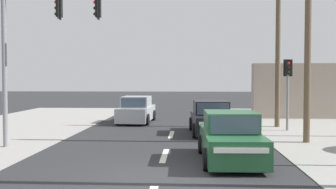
% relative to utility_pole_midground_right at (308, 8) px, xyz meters
% --- Properties ---
extents(ground_plane, '(140.00, 140.00, 0.00)m').
position_rel_utility_pole_midground_right_xyz_m(ground_plane, '(-5.58, -5.96, -5.44)').
color(ground_plane, '#28282B').
extents(lane_dash_mid, '(0.20, 2.40, 0.01)m').
position_rel_utility_pole_midground_right_xyz_m(lane_dash_mid, '(-5.58, -2.96, -5.43)').
color(lane_dash_mid, silver).
rests_on(lane_dash_mid, ground).
extents(lane_dash_far, '(0.20, 2.40, 0.01)m').
position_rel_utility_pole_midground_right_xyz_m(lane_dash_far, '(-5.58, 2.04, -5.43)').
color(lane_dash_far, silver).
rests_on(lane_dash_far, ground).
extents(utility_pole_midground_right, '(1.80, 0.26, 10.39)m').
position_rel_utility_pole_midground_right_xyz_m(utility_pole_midground_right, '(0.00, 0.00, 0.00)').
color(utility_pole_midground_right, brown).
rests_on(utility_pole_midground_right, ground).
extents(utility_pole_background_right, '(1.80, 0.26, 9.84)m').
position_rel_utility_pole_midground_right_xyz_m(utility_pole_background_right, '(-0.03, 5.19, -0.28)').
color(utility_pole_background_right, brown).
rests_on(utility_pole_background_right, ground).
extents(traffic_signal_mast, '(5.28, 0.56, 6.00)m').
position_rel_utility_pole_midground_right_xyz_m(traffic_signal_mast, '(-10.41, -1.58, -1.29)').
color(traffic_signal_mast, slate).
rests_on(traffic_signal_mast, ground).
extents(pedestal_signal_far_median, '(0.44, 0.29, 3.56)m').
position_rel_utility_pole_midground_right_xyz_m(pedestal_signal_far_median, '(0.14, 3.69, -3.02)').
color(pedestal_signal_far_median, slate).
rests_on(pedestal_signal_far_median, ground).
extents(sedan_oncoming_mid, '(2.05, 4.32, 1.56)m').
position_rel_utility_pole_midground_right_xyz_m(sedan_oncoming_mid, '(-3.73, 2.47, -4.73)').
color(sedan_oncoming_mid, black).
rests_on(sedan_oncoming_mid, ground).
extents(sedan_crossing_left, '(2.03, 4.31, 1.56)m').
position_rel_utility_pole_midground_right_xyz_m(sedan_crossing_left, '(-7.89, 7.02, -4.73)').
color(sedan_crossing_left, '#A3A8AD').
rests_on(sedan_crossing_left, ground).
extents(sedan_oncoming_near, '(1.98, 4.28, 1.56)m').
position_rel_utility_pole_midground_right_xyz_m(sedan_oncoming_near, '(-3.45, -3.71, -4.73)').
color(sedan_oncoming_near, '#235633').
rests_on(sedan_oncoming_near, ground).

